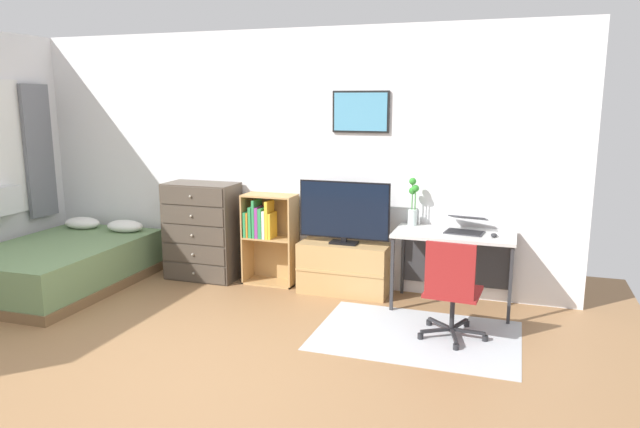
{
  "coord_description": "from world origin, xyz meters",
  "views": [
    {
      "loc": [
        2.38,
        -3.4,
        1.97
      ],
      "look_at": [
        0.71,
        1.5,
        0.96
      ],
      "focal_mm": 32.7,
      "sensor_mm": 36.0,
      "label": 1
    }
  ],
  "objects_px": {
    "bamboo_vase": "(413,204)",
    "desk": "(455,245)",
    "laptop": "(466,225)",
    "dresser": "(202,231)",
    "tv_stand": "(344,268)",
    "office_chair": "(452,288)",
    "bookshelf": "(267,232)",
    "television": "(344,213)",
    "computer_mouse": "(494,235)",
    "bed": "(62,265)"
  },
  "relations": [
    {
      "from": "dresser",
      "to": "laptop",
      "type": "xyz_separation_m",
      "value": [
        2.85,
        0.01,
        0.26
      ]
    },
    {
      "from": "tv_stand",
      "to": "office_chair",
      "type": "relative_size",
      "value": 1.08
    },
    {
      "from": "desk",
      "to": "bamboo_vase",
      "type": "bearing_deg",
      "value": 164.04
    },
    {
      "from": "desk",
      "to": "office_chair",
      "type": "relative_size",
      "value": 1.31
    },
    {
      "from": "dresser",
      "to": "laptop",
      "type": "relative_size",
      "value": 2.59
    },
    {
      "from": "bookshelf",
      "to": "laptop",
      "type": "distance_m",
      "value": 2.11
    },
    {
      "from": "laptop",
      "to": "office_chair",
      "type": "bearing_deg",
      "value": -84.32
    },
    {
      "from": "laptop",
      "to": "bamboo_vase",
      "type": "relative_size",
      "value": 0.86
    },
    {
      "from": "tv_stand",
      "to": "laptop",
      "type": "xyz_separation_m",
      "value": [
        1.2,
        -0.0,
        0.54
      ]
    },
    {
      "from": "bamboo_vase",
      "to": "desk",
      "type": "bearing_deg",
      "value": -15.96
    },
    {
      "from": "bookshelf",
      "to": "computer_mouse",
      "type": "bearing_deg",
      "value": -4.71
    },
    {
      "from": "bookshelf",
      "to": "desk",
      "type": "height_order",
      "value": "bookshelf"
    },
    {
      "from": "computer_mouse",
      "to": "bamboo_vase",
      "type": "xyz_separation_m",
      "value": [
        -0.8,
        0.25,
        0.2
      ]
    },
    {
      "from": "laptop",
      "to": "computer_mouse",
      "type": "relative_size",
      "value": 3.99
    },
    {
      "from": "bookshelf",
      "to": "tv_stand",
      "type": "bearing_deg",
      "value": -3.1
    },
    {
      "from": "computer_mouse",
      "to": "bamboo_vase",
      "type": "distance_m",
      "value": 0.86
    },
    {
      "from": "bed",
      "to": "computer_mouse",
      "type": "height_order",
      "value": "computer_mouse"
    },
    {
      "from": "dresser",
      "to": "office_chair",
      "type": "xyz_separation_m",
      "value": [
        2.82,
        -0.88,
        -0.08
      ]
    },
    {
      "from": "dresser",
      "to": "television",
      "type": "height_order",
      "value": "television"
    },
    {
      "from": "television",
      "to": "laptop",
      "type": "bearing_deg",
      "value": 0.87
    },
    {
      "from": "bed",
      "to": "dresser",
      "type": "height_order",
      "value": "dresser"
    },
    {
      "from": "desk",
      "to": "laptop",
      "type": "distance_m",
      "value": 0.22
    },
    {
      "from": "desk",
      "to": "tv_stand",
      "type": "bearing_deg",
      "value": 179.15
    },
    {
      "from": "dresser",
      "to": "office_chair",
      "type": "relative_size",
      "value": 1.25
    },
    {
      "from": "laptop",
      "to": "dresser",
      "type": "bearing_deg",
      "value": -172.61
    },
    {
      "from": "tv_stand",
      "to": "desk",
      "type": "height_order",
      "value": "desk"
    },
    {
      "from": "bed",
      "to": "computer_mouse",
      "type": "bearing_deg",
      "value": 6.81
    },
    {
      "from": "bamboo_vase",
      "to": "television",
      "type": "bearing_deg",
      "value": -169.04
    },
    {
      "from": "desk",
      "to": "office_chair",
      "type": "distance_m",
      "value": 0.89
    },
    {
      "from": "office_chair",
      "to": "bamboo_vase",
      "type": "distance_m",
      "value": 1.23
    },
    {
      "from": "bed",
      "to": "bookshelf",
      "type": "bearing_deg",
      "value": 20.97
    },
    {
      "from": "office_chair",
      "to": "bamboo_vase",
      "type": "height_order",
      "value": "bamboo_vase"
    },
    {
      "from": "bed",
      "to": "dresser",
      "type": "bearing_deg",
      "value": 29.87
    },
    {
      "from": "dresser",
      "to": "bamboo_vase",
      "type": "bearing_deg",
      "value": 3.03
    },
    {
      "from": "desk",
      "to": "laptop",
      "type": "bearing_deg",
      "value": 7.08
    },
    {
      "from": "bookshelf",
      "to": "office_chair",
      "type": "xyz_separation_m",
      "value": [
        2.07,
        -0.94,
        -0.12
      ]
    },
    {
      "from": "office_chair",
      "to": "computer_mouse",
      "type": "height_order",
      "value": "office_chair"
    },
    {
      "from": "dresser",
      "to": "desk",
      "type": "distance_m",
      "value": 2.75
    },
    {
      "from": "laptop",
      "to": "bamboo_vase",
      "type": "xyz_separation_m",
      "value": [
        -0.53,
        0.11,
        0.16
      ]
    },
    {
      "from": "dresser",
      "to": "bookshelf",
      "type": "xyz_separation_m",
      "value": [
        0.75,
        0.06,
        0.04
      ]
    },
    {
      "from": "television",
      "to": "desk",
      "type": "height_order",
      "value": "television"
    },
    {
      "from": "bookshelf",
      "to": "laptop",
      "type": "bearing_deg",
      "value": -1.43
    },
    {
      "from": "bookshelf",
      "to": "office_chair",
      "type": "relative_size",
      "value": 1.14
    },
    {
      "from": "television",
      "to": "bamboo_vase",
      "type": "xyz_separation_m",
      "value": [
        0.67,
        0.13,
        0.1
      ]
    },
    {
      "from": "office_chair",
      "to": "laptop",
      "type": "height_order",
      "value": "laptop"
    },
    {
      "from": "bookshelf",
      "to": "tv_stand",
      "type": "height_order",
      "value": "bookshelf"
    },
    {
      "from": "desk",
      "to": "laptop",
      "type": "xyz_separation_m",
      "value": [
        0.1,
        0.01,
        0.2
      ]
    },
    {
      "from": "desk",
      "to": "office_chair",
      "type": "bearing_deg",
      "value": -85.1
    },
    {
      "from": "dresser",
      "to": "bamboo_vase",
      "type": "distance_m",
      "value": 2.36
    },
    {
      "from": "office_chair",
      "to": "laptop",
      "type": "bearing_deg",
      "value": 92.51
    }
  ]
}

